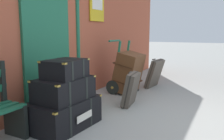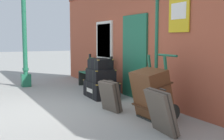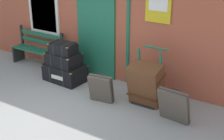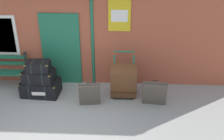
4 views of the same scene
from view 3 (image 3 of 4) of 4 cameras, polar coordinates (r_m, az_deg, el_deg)
name	(u,v)px [view 3 (image 3 of 4)]	position (r m, az deg, el deg)	size (l,w,h in m)	color
ground_plane	(41,119)	(6.74, -12.26, -8.41)	(60.00, 60.00, 0.00)	gray
brick_facade	(110,15)	(8.05, -0.34, 9.57)	(10.40, 0.35, 3.20)	#AD5138
platform_bench	(38,50)	(9.31, -12.72, 3.44)	(1.60, 0.43, 1.01)	#1E6647
steamer_trunk_base	(65,73)	(8.26, -8.19, -0.47)	(1.05, 0.71, 0.43)	black
steamer_trunk_middle	(64,59)	(8.11, -8.44, 1.91)	(0.85, 0.60, 0.33)	black
steamer_trunk_top	(63,48)	(7.99, -8.52, 3.80)	(0.63, 0.47, 0.27)	black
porters_trolley	(149,90)	(7.20, 6.52, -3.42)	(0.71, 0.56, 1.21)	black
large_brown_trunk	(146,84)	(6.97, 5.98, -2.44)	(0.70, 0.62, 0.95)	brown
suitcase_brown	(101,89)	(7.09, -1.93, -3.28)	(0.56, 0.34, 0.65)	#51473D
suitcase_cream	(174,106)	(6.44, 10.75, -6.19)	(0.64, 0.38, 0.72)	#51473D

